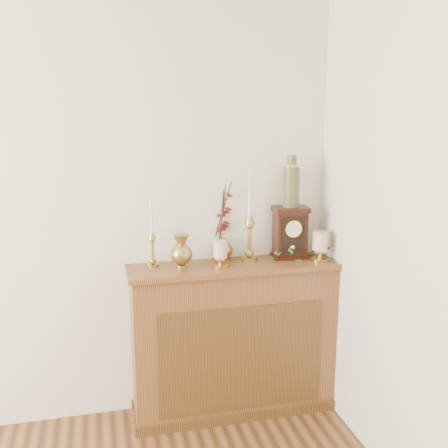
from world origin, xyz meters
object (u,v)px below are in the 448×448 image
object	(u,v)px
ginger_jar	(223,224)
candlestick_center	(250,231)
bud_vase	(181,252)
candlestick_left	(152,244)
ceramic_vase	(291,184)
mantel_clock	(290,233)

from	to	relation	value
ginger_jar	candlestick_center	bearing A→B (deg)	-33.37
bud_vase	ginger_jar	size ratio (longest dim) A/B	0.42
candlestick_left	ceramic_vase	bearing A→B (deg)	0.24
candlestick_left	ginger_jar	size ratio (longest dim) A/B	0.87
candlestick_center	mantel_clock	xyz separation A→B (m)	(0.26, 0.00, -0.03)
candlestick_left	mantel_clock	xyz separation A→B (m)	(0.83, 0.00, 0.02)
candlestick_center	bud_vase	world-z (taller)	candlestick_center
bud_vase	ginger_jar	bearing A→B (deg)	29.52
mantel_clock	candlestick_center	bearing A→B (deg)	-175.40
candlestick_center	ceramic_vase	bearing A→B (deg)	1.60
ceramic_vase	bud_vase	bearing A→B (deg)	-173.61
candlestick_center	ceramic_vase	world-z (taller)	ceramic_vase
candlestick_left	bud_vase	distance (m)	0.17
candlestick_left	bud_vase	bearing A→B (deg)	-25.08
mantel_clock	bud_vase	bearing A→B (deg)	-170.22
mantel_clock	ceramic_vase	distance (m)	0.30
ginger_jar	ceramic_vase	xyz separation A→B (m)	(0.39, -0.08, 0.24)
candlestick_center	ceramic_vase	size ratio (longest dim) A/B	1.77
candlestick_left	mantel_clock	world-z (taller)	candlestick_left
ceramic_vase	candlestick_center	bearing A→B (deg)	-178.40
candlestick_left	ceramic_vase	world-z (taller)	ceramic_vase
bud_vase	candlestick_center	bearing A→B (deg)	9.28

